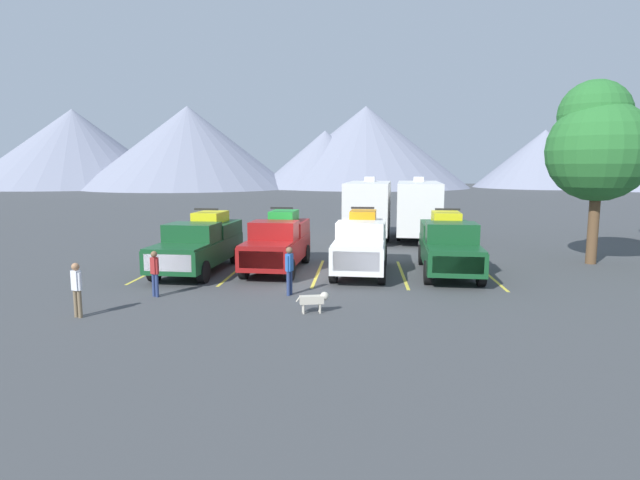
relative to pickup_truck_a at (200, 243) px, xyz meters
name	(u,v)px	position (x,y,z in m)	size (l,w,h in m)	color
ground_plane	(316,277)	(4.88, -0.90, -1.14)	(240.00, 240.00, 0.00)	#3F4244
pickup_truck_a	(200,243)	(0.00, 0.00, 0.00)	(2.47, 5.95, 2.51)	#144723
pickup_truck_b	(278,242)	(3.17, 0.51, 0.01)	(2.32, 5.42, 2.55)	maroon
pickup_truck_c	(361,243)	(6.61, 0.12, 0.05)	(2.31, 5.55, 2.60)	white
pickup_truck_d	(449,244)	(10.12, 0.30, 0.03)	(2.44, 5.87, 2.55)	#144723
lot_stripe_a	(156,270)	(-1.89, -0.11, -1.14)	(0.12, 5.50, 0.01)	gold
lot_stripe_b	(236,271)	(1.50, -0.11, -1.14)	(0.12, 5.50, 0.01)	gold
lot_stripe_c	(318,273)	(4.88, -0.11, -1.14)	(0.12, 5.50, 0.01)	gold
lot_stripe_d	(402,274)	(8.27, -0.11, -1.14)	(0.12, 5.50, 0.01)	gold
lot_stripe_e	(489,275)	(11.66, -0.11, -1.14)	(0.12, 5.50, 0.01)	gold
camper_trailer_a	(368,207)	(7.02, 9.74, 0.80)	(2.92, 7.50, 3.68)	white
camper_trailer_b	(418,207)	(9.96, 10.28, 0.80)	(2.99, 8.51, 3.67)	white
person_a	(289,267)	(4.24, -3.86, -0.20)	(0.26, 0.34, 1.63)	navy
person_b	(155,271)	(-0.13, -4.43, -0.26)	(0.31, 0.26, 1.53)	navy
person_c	(77,286)	(-1.39, -6.91, -0.23)	(0.33, 0.25, 1.57)	#726047
dog	(315,299)	(5.28, -5.91, -0.74)	(0.96, 0.41, 0.62)	beige
tree_a	(598,142)	(16.74, 2.95, 4.16)	(4.35, 4.35, 7.98)	brown
mountain_ridge	(306,151)	(-5.08, 88.69, 6.56)	(160.90, 51.18, 17.15)	gray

